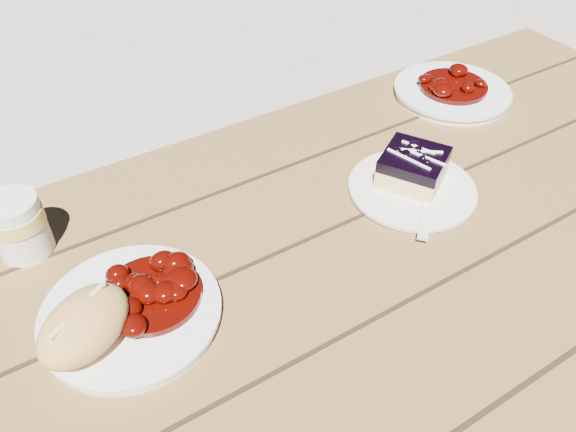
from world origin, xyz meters
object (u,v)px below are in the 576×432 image
bread_roll (84,325)px  blueberry_cake (413,167)px  picnic_table (234,401)px  second_plate (452,92)px  main_plate (132,314)px  dessert_plate (412,189)px  second_cup (19,226)px

bread_roll → blueberry_cake: bread_roll is taller
picnic_table → bread_roll: size_ratio=16.58×
bread_roll → second_plate: size_ratio=0.56×
second_plate → blueberry_cake: bearing=-146.2°
blueberry_cake → main_plate: bearing=151.4°
dessert_plate → blueberry_cake: (0.01, 0.02, 0.03)m
second_plate → dessert_plate: bearing=-144.9°
main_plate → blueberry_cake: 0.47m
main_plate → second_plate: same height
dessert_plate → second_cup: second_cup is taller
main_plate → dessert_plate: (0.45, 0.00, -0.00)m
bread_roll → dessert_plate: 0.51m
picnic_table → blueberry_cake: size_ratio=15.89×
main_plate → picnic_table: bearing=-41.7°
picnic_table → second_plate: (0.62, 0.27, 0.17)m
second_plate → bread_roll: bearing=-165.0°
second_cup → blueberry_cake: bearing=-17.3°
picnic_table → blueberry_cake: blueberry_cake is taller
bread_roll → second_plate: 0.80m
main_plate → second_cup: 0.21m
blueberry_cake → second_plate: (0.25, 0.17, -0.03)m
main_plate → bread_roll: 0.07m
main_plate → bread_roll: bread_roll is taller
picnic_table → main_plate: bearing=138.3°
second_plate → second_cup: second_cup is taller
dessert_plate → second_plate: bearing=35.1°
dessert_plate → picnic_table: bearing=-167.2°
picnic_table → second_cup: size_ratio=22.56×
main_plate → blueberry_cake: (0.46, 0.02, 0.03)m
picnic_table → main_plate: (-0.09, 0.08, 0.17)m
bread_roll → second_cup: second_cup is taller
second_cup → main_plate: bearing=-66.8°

